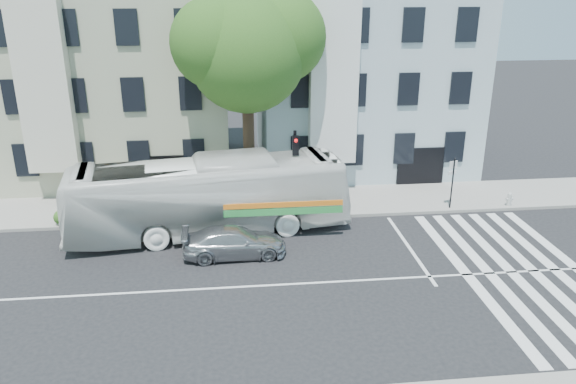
{
  "coord_description": "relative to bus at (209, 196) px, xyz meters",
  "views": [
    {
      "loc": [
        -0.95,
        -18.32,
        10.61
      ],
      "look_at": [
        1.4,
        3.44,
        2.4
      ],
      "focal_mm": 35.0,
      "sensor_mm": 36.0,
      "label": 1
    }
  ],
  "objects": [
    {
      "name": "traffic_signal",
      "position": [
        3.95,
        0.89,
        1.08
      ],
      "size": [
        0.46,
        0.54,
        4.34
      ],
      "rotation": [
        0.0,
        0.0,
        -0.05
      ],
      "color": "black",
      "rests_on": "ground"
    },
    {
      "name": "hedge",
      "position": [
        -2.56,
        1.23,
        -1.23
      ],
      "size": [
        8.54,
        1.56,
        0.7
      ],
      "primitive_type": null,
      "rotation": [
        0.0,
        0.0,
        -0.09
      ],
      "color": "#2C5E1E",
      "rests_on": "sidewalk_far"
    },
    {
      "name": "sidewalk_far",
      "position": [
        1.95,
        2.93,
        -1.65
      ],
      "size": [
        80.0,
        4.0,
        0.15
      ],
      "primitive_type": "cube",
      "color": "gray",
      "rests_on": "ground"
    },
    {
      "name": "sedan",
      "position": [
        1.04,
        -2.47,
        -1.11
      ],
      "size": [
        1.86,
        4.3,
        1.23
      ],
      "primitive_type": "imported",
      "rotation": [
        0.0,
        0.0,
        1.6
      ],
      "color": "#A8AAAF",
      "rests_on": "ground"
    },
    {
      "name": "ground",
      "position": [
        1.95,
        -5.07,
        -1.73
      ],
      "size": [
        120.0,
        120.0,
        0.0
      ],
      "primitive_type": "plane",
      "color": "black",
      "rests_on": "ground"
    },
    {
      "name": "building_left",
      "position": [
        -5.05,
        9.93,
        3.77
      ],
      "size": [
        12.0,
        10.0,
        11.0
      ],
      "primitive_type": "cube",
      "color": "#A7A88D",
      "rests_on": "ground"
    },
    {
      "name": "street_tree",
      "position": [
        2.01,
        3.66,
        6.1
      ],
      "size": [
        7.3,
        5.9,
        11.1
      ],
      "color": "#2D2116",
      "rests_on": "ground"
    },
    {
      "name": "building_right",
      "position": [
        8.95,
        9.93,
        3.77
      ],
      "size": [
        12.0,
        10.0,
        11.0
      ],
      "primitive_type": "cube",
      "color": "#A5BCC4",
      "rests_on": "ground"
    },
    {
      "name": "bus",
      "position": [
        0.0,
        0.0,
        0.0
      ],
      "size": [
        4.59,
        12.68,
        3.45
      ],
      "primitive_type": "imported",
      "rotation": [
        0.0,
        0.0,
        1.71
      ],
      "color": "silver",
      "rests_on": "ground"
    },
    {
      "name": "fire_hydrant",
      "position": [
        14.74,
        1.23,
        -1.22
      ],
      "size": [
        0.39,
        0.23,
        0.69
      ],
      "rotation": [
        0.0,
        0.0,
        0.11
      ],
      "color": "#B8B9B4",
      "rests_on": "sidewalk_far"
    },
    {
      "name": "far_sign_pole",
      "position": [
        11.71,
        1.32,
        0.04
      ],
      "size": [
        0.45,
        0.23,
        2.56
      ],
      "rotation": [
        0.0,
        0.0,
        0.34
      ],
      "color": "black",
      "rests_on": "sidewalk_far"
    }
  ]
}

